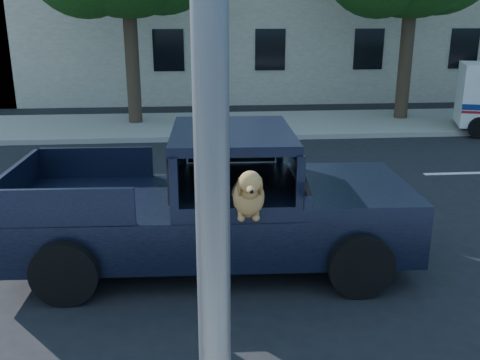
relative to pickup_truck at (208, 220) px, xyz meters
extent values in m
plane|color=black|center=(1.93, 0.73, -0.68)|extent=(120.00, 120.00, 0.00)
cube|color=gray|center=(1.93, 9.93, -0.61)|extent=(60.00, 4.00, 0.15)
cylinder|color=#332619|center=(-2.07, 10.33, 1.52)|extent=(0.44, 0.44, 4.40)
cylinder|color=#332619|center=(6.93, 10.33, 1.52)|extent=(0.44, 0.44, 4.40)
cube|color=black|center=(0.09, 0.02, 0.00)|extent=(5.71, 2.37, 0.72)
cube|color=black|center=(2.09, -0.05, 0.45)|extent=(1.70, 2.22, 0.17)
cube|color=black|center=(0.36, 0.01, 1.27)|extent=(1.75, 2.14, 0.13)
cube|color=black|center=(1.24, -0.02, 0.89)|extent=(0.34, 1.87, 0.61)
cube|color=black|center=(0.56, -0.48, 0.21)|extent=(0.62, 0.62, 0.41)
cube|color=black|center=(1.18, -1.37, 0.71)|extent=(0.11, 0.06, 0.17)
cube|color=yellow|center=(-0.04, -3.16, 1.61)|extent=(0.18, 0.03, 0.45)
camera|label=1|loc=(-0.17, -7.31, 2.89)|focal=40.00mm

